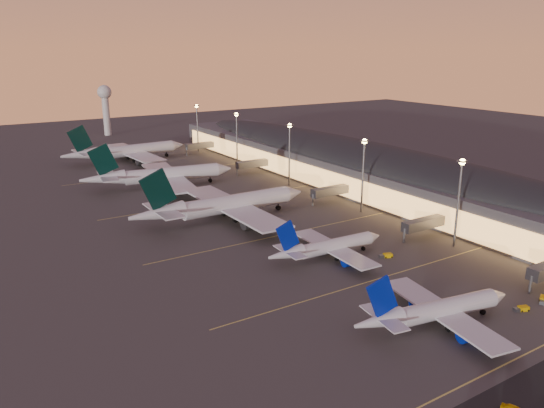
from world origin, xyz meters
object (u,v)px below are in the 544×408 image
(baggage_tug_a, at_px, (522,309))
(baggage_tug_b, at_px, (543,300))
(airliner_wide_near, at_px, (223,205))
(airliner_wide_mid, at_px, (160,175))
(baggage_tug_c, at_px, (386,256))
(airliner_narrow_north, at_px, (327,247))
(airliner_narrow_south, at_px, (435,311))
(radar_tower, at_px, (105,102))
(airliner_wide_far, at_px, (126,151))

(baggage_tug_a, relative_size, baggage_tug_b, 0.91)
(airliner_wide_near, xyz_separation_m, airliner_wide_mid, (-1.87, 52.77, -0.09))
(baggage_tug_a, bearing_deg, baggage_tug_c, 114.74)
(airliner_narrow_north, bearing_deg, baggage_tug_b, -58.53)
(airliner_narrow_south, height_order, airliner_wide_mid, airliner_wide_mid)
(airliner_wide_near, height_order, baggage_tug_b, airliner_wide_near)
(airliner_wide_near, height_order, airliner_wide_mid, airliner_wide_near)
(baggage_tug_c, bearing_deg, radar_tower, 111.13)
(airliner_wide_near, relative_size, baggage_tug_a, 17.54)
(airliner_wide_far, relative_size, radar_tower, 1.95)
(airliner_wide_near, height_order, baggage_tug_c, airliner_wide_near)
(airliner_narrow_north, xyz_separation_m, baggage_tug_b, (25.51, -46.66, -2.86))
(airliner_narrow_south, bearing_deg, baggage_tug_c, 70.15)
(airliner_narrow_north, xyz_separation_m, baggage_tug_c, (14.37, -8.02, -2.87))
(airliner_narrow_south, relative_size, radar_tower, 1.17)
(airliner_narrow_south, bearing_deg, baggage_tug_a, -5.19)
(airliner_wide_mid, bearing_deg, airliner_narrow_north, -75.74)
(radar_tower, relative_size, baggage_tug_b, 8.25)
(airliner_narrow_south, distance_m, airliner_wide_mid, 138.98)
(baggage_tug_b, bearing_deg, radar_tower, 67.07)
(radar_tower, distance_m, baggage_tug_a, 295.06)
(airliner_narrow_north, height_order, baggage_tug_c, airliner_narrow_north)
(airliner_wide_far, distance_m, baggage_tug_a, 204.87)
(airliner_wide_mid, relative_size, baggage_tug_b, 15.81)
(airliner_narrow_south, xyz_separation_m, baggage_tug_b, (29.67, -5.84, -3.02))
(airliner_wide_far, height_order, baggage_tug_c, airliner_wide_far)
(baggage_tug_c, bearing_deg, airliner_narrow_north, 171.20)
(airliner_wide_near, relative_size, airliner_wide_mid, 1.01)
(airliner_narrow_south, distance_m, baggage_tug_a, 22.60)
(airliner_wide_mid, xyz_separation_m, baggage_tug_b, (35.70, -144.68, -4.63))
(airliner_narrow_north, bearing_deg, baggage_tug_c, -26.37)
(airliner_narrow_south, relative_size, baggage_tug_c, 9.76)
(baggage_tug_a, relative_size, baggage_tug_c, 0.92)
(airliner_wide_far, bearing_deg, airliner_wide_mid, -97.88)
(airliner_narrow_north, distance_m, airliner_wide_mid, 98.56)
(airliner_wide_near, bearing_deg, baggage_tug_c, -66.94)
(airliner_wide_mid, distance_m, baggage_tug_b, 149.09)
(airliner_wide_mid, bearing_deg, airliner_wide_far, 93.73)
(airliner_narrow_north, xyz_separation_m, baggage_tug_a, (17.49, -46.55, -2.91))
(airliner_wide_mid, bearing_deg, airliner_narrow_south, -79.19)
(airliner_wide_mid, relative_size, radar_tower, 1.92)
(airliner_narrow_north, height_order, radar_tower, radar_tower)
(radar_tower, relative_size, baggage_tug_c, 8.34)
(airliner_wide_mid, xyz_separation_m, airliner_wide_far, (4.74, 58.96, 0.10))
(airliner_narrow_north, bearing_deg, radar_tower, 90.26)
(radar_tower, bearing_deg, airliner_wide_near, -95.45)
(baggage_tug_a, height_order, baggage_tug_c, baggage_tug_c)
(baggage_tug_a, xyz_separation_m, baggage_tug_c, (-3.12, 38.52, 0.04))
(radar_tower, distance_m, baggage_tug_b, 295.46)
(airliner_wide_near, distance_m, baggage_tug_b, 98.05)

